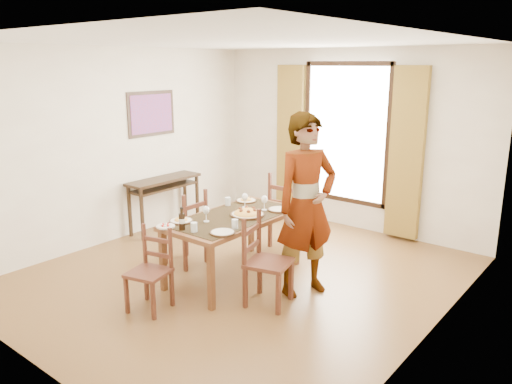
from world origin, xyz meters
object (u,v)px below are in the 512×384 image
Objects in this scene: pasta_platter at (247,212)px; man at (306,205)px; console_table at (164,186)px; dining_table at (234,222)px.

man is at bearing 6.77° from pasta_platter.
man is (2.86, -0.48, 0.31)m from console_table.
console_table is at bearing 164.90° from pasta_platter.
dining_table is 0.84× the size of man.
man reaches higher than dining_table.
console_table is 2.10m from dining_table.
console_table is at bearing 161.18° from dining_table.
pasta_platter reaches higher than dining_table.
pasta_platter is (0.12, 0.11, 0.12)m from dining_table.
console_table is 3.00× the size of pasta_platter.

